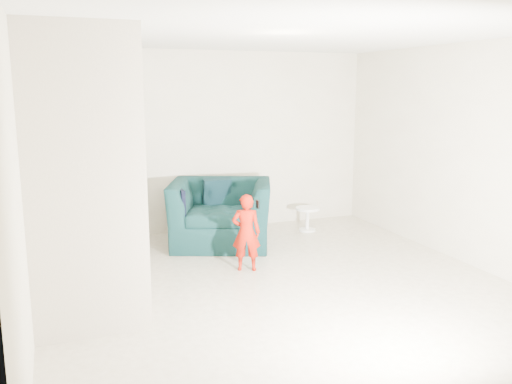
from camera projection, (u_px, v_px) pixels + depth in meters
floor at (282, 289)px, 5.90m from camera, size 5.50×5.50×0.00m
ceiling at (285, 32)px, 5.39m from camera, size 5.50×5.50×0.00m
back_wall at (210, 142)px, 8.17m from camera, size 5.00×0.00×5.00m
front_wall at (474, 231)px, 3.12m from camera, size 5.00×0.00×5.00m
left_wall at (24, 181)px, 4.77m from camera, size 0.00×5.50×5.50m
right_wall at (474, 156)px, 6.52m from camera, size 0.00×5.50×5.50m
armchair at (221, 213)px, 7.53m from camera, size 1.71×1.61×0.89m
toddler at (246, 232)px, 6.43m from camera, size 0.40×0.33×0.93m
side_table at (307, 215)px, 8.25m from camera, size 0.37×0.37×0.37m
staircase at (82, 208)px, 5.53m from camera, size 1.02×3.03×3.62m
cushion at (217, 191)px, 7.80m from camera, size 0.40×0.19×0.40m
throw at (180, 209)px, 7.23m from camera, size 0.05×0.52×0.59m
phone at (258, 204)px, 6.36m from camera, size 0.03×0.05×0.10m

